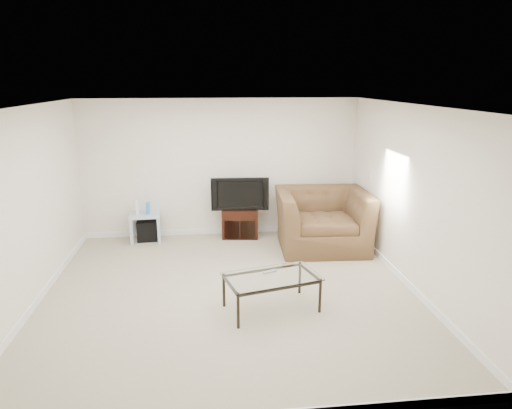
{
  "coord_description": "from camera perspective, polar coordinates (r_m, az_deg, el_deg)",
  "views": [
    {
      "loc": [
        -0.28,
        -5.72,
        2.81
      ],
      "look_at": [
        0.5,
        1.2,
        0.9
      ],
      "focal_mm": 32.0,
      "sensor_mm": 36.0,
      "label": 1
    }
  ],
  "objects": [
    {
      "name": "floor",
      "position": [
        6.38,
        -3.32,
        -10.83
      ],
      "size": [
        5.0,
        5.0,
        0.0
      ],
      "primitive_type": "plane",
      "color": "tan",
      "rests_on": "ground"
    },
    {
      "name": "recliner",
      "position": [
        7.84,
        8.35,
        -0.69
      ],
      "size": [
        1.58,
        1.07,
        1.33
      ],
      "primitive_type": "imported",
      "rotation": [
        0.0,
        0.0,
        -0.05
      ],
      "color": "#4D2E20",
      "rests_on": "floor"
    },
    {
      "name": "game_console",
      "position": [
        8.35,
        -14.64,
        -0.38
      ],
      "size": [
        0.08,
        0.17,
        0.23
      ],
      "primitive_type": "cube",
      "rotation": [
        0.0,
        0.0,
        0.17
      ],
      "color": "white",
      "rests_on": "side_table"
    },
    {
      "name": "television",
      "position": [
        8.23,
        -2.03,
        1.48
      ],
      "size": [
        0.97,
        0.24,
        0.6
      ],
      "primitive_type": "imported",
      "rotation": [
        0.0,
        0.0,
        -0.05
      ],
      "color": "black",
      "rests_on": "tv_stand"
    },
    {
      "name": "subwoofer",
      "position": [
        8.51,
        -13.37,
        -3.11
      ],
      "size": [
        0.4,
        0.4,
        0.37
      ],
      "primitive_type": "cube",
      "rotation": [
        0.0,
        0.0,
        0.07
      ],
      "color": "black",
      "rests_on": "floor"
    },
    {
      "name": "wall_back",
      "position": [
        8.37,
        -4.42,
        4.55
      ],
      "size": [
        5.0,
        0.02,
        2.5
      ],
      "primitive_type": "cube",
      "color": "silver",
      "rests_on": "ground"
    },
    {
      "name": "game_case",
      "position": [
        8.35,
        -13.34,
        -0.42
      ],
      "size": [
        0.05,
        0.15,
        0.2
      ],
      "primitive_type": "cube",
      "rotation": [
        0.0,
        0.0,
        -0.0
      ],
      "color": "#337FCC",
      "rests_on": "side_table"
    },
    {
      "name": "ceiling",
      "position": [
        5.73,
        -3.71,
        12.21
      ],
      "size": [
        5.0,
        5.0,
        0.0
      ],
      "primitive_type": "plane",
      "color": "white",
      "rests_on": "ground"
    },
    {
      "name": "side_table",
      "position": [
        8.47,
        -13.62,
        -2.69
      ],
      "size": [
        0.56,
        0.56,
        0.5
      ],
      "primitive_type": null,
      "rotation": [
        0.0,
        0.0,
        0.07
      ],
      "color": "silver",
      "rests_on": "floor"
    },
    {
      "name": "plate_right_outlet",
      "position": [
        7.95,
        14.33,
        -3.56
      ],
      "size": [
        0.02,
        0.08,
        0.12
      ],
      "primitive_type": "cube",
      "color": "white",
      "rests_on": "wall_right"
    },
    {
      "name": "plate_back",
      "position": [
        8.43,
        -13.99,
        4.22
      ],
      "size": [
        0.12,
        0.02,
        0.12
      ],
      "primitive_type": "cube",
      "color": "white",
      "rests_on": "wall_back"
    },
    {
      "name": "plate_right_switch",
      "position": [
        7.98,
        14.03,
        3.6
      ],
      "size": [
        0.02,
        0.09,
        0.13
      ],
      "primitive_type": "cube",
      "color": "white",
      "rests_on": "wall_right"
    },
    {
      "name": "wall_left",
      "position": [
        6.33,
        -26.73,
        -0.6
      ],
      "size": [
        0.02,
        5.0,
        2.5
      ],
      "primitive_type": "cube",
      "color": "silver",
      "rests_on": "ground"
    },
    {
      "name": "tv_stand",
      "position": [
        8.41,
        -1.99,
        -2.24
      ],
      "size": [
        0.69,
        0.52,
        0.54
      ],
      "primitive_type": null,
      "rotation": [
        0.0,
        0.0,
        -0.11
      ],
      "color": "black",
      "rests_on": "floor"
    },
    {
      "name": "wall_right",
      "position": [
        6.55,
        18.91,
        0.71
      ],
      "size": [
        0.02,
        5.0,
        2.5
      ],
      "primitive_type": "cube",
      "color": "silver",
      "rests_on": "ground"
    },
    {
      "name": "coffee_table",
      "position": [
        5.83,
        1.93,
        -10.98
      ],
      "size": [
        1.28,
        0.92,
        0.45
      ],
      "primitive_type": null,
      "rotation": [
        0.0,
        0.0,
        0.25
      ],
      "color": "black",
      "rests_on": "floor"
    },
    {
      "name": "dvd_player",
      "position": [
        8.33,
        -2.01,
        -1.13
      ],
      "size": [
        0.36,
        0.27,
        0.05
      ],
      "primitive_type": "cube",
      "rotation": [
        0.0,
        0.0,
        -0.11
      ],
      "color": "black",
      "rests_on": "tv_stand"
    },
    {
      "name": "remote",
      "position": [
        5.83,
        1.71,
        -8.38
      ],
      "size": [
        0.19,
        0.11,
        0.02
      ],
      "primitive_type": "cube",
      "rotation": [
        0.0,
        0.0,
        0.38
      ],
      "color": "#B2B2B7",
      "rests_on": "coffee_table"
    }
  ]
}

